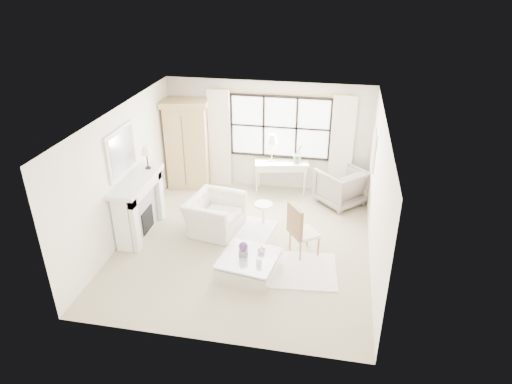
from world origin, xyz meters
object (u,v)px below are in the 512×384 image
armoire (187,144)px  coffee_table (249,266)px  club_armchair (215,214)px  console_table (281,177)px

armoire → coffee_table: size_ratio=1.95×
armoire → club_armchair: 2.47m
club_armchair → coffee_table: 1.75m
armoire → club_armchair: size_ratio=1.92×
armoire → console_table: size_ratio=1.64×
console_table → club_armchair: (-1.13, -2.08, -0.02)m
coffee_table → armoire: bearing=132.7°
club_armchair → console_table: bearing=-17.9°
club_armchair → coffee_table: bearing=-133.1°
coffee_table → console_table: bearing=97.4°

